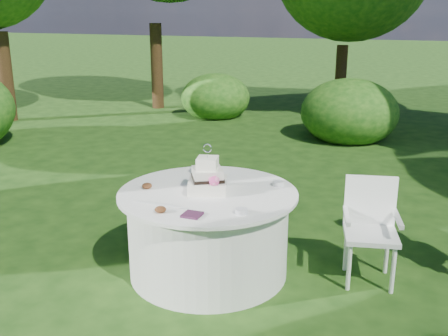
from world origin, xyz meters
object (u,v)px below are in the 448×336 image
Objects in this scene: napkins at (192,215)px; table at (208,232)px; chair at (370,222)px; cake at (208,179)px.

table is at bearing 100.57° from napkins.
chair reaches higher than table.
chair reaches higher than napkins.
cake is (-0.00, 0.01, 0.50)m from table.
napkins is at bearing -79.43° from table.
table is 0.50m from cake.
napkins is at bearing -141.60° from chair.
napkins is 0.59m from cake.
chair is (1.34, 0.42, 0.13)m from table.
napkins is 1.60m from chair.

